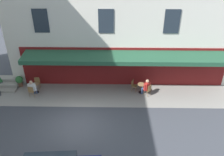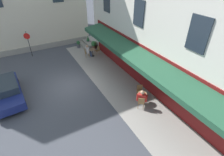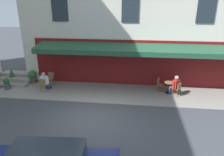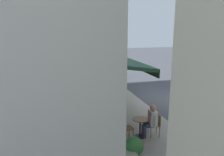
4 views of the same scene
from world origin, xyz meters
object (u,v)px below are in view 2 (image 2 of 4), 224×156
Objects in this scene: cafe_chair_wicker_back_row at (141,102)px; potted_plant_mid_terrace at (94,44)px; potted_plant_under_sign at (88,40)px; potted_plant_entrance_right at (78,44)px; seated_patron_in_red at (142,98)px; seated_companion_in_white at (88,50)px; cafe_chair_wicker_kerbside at (140,90)px; cafe_table_mid_terrace at (142,96)px; cafe_chair_wicker_facing_street at (98,50)px; cafe_table_near_entrance at (92,52)px; no_parking_sign at (28,40)px; parked_car_navy at (6,91)px; cafe_chair_wicker_corner_right at (86,52)px.

potted_plant_mid_terrace is at bearing -6.60° from cafe_chair_wicker_back_row.
potted_plant_entrance_right is (-0.38, 1.33, -0.10)m from potted_plant_under_sign.
potted_plant_under_sign is at bearing -4.82° from seated_patron_in_red.
seated_companion_in_white is 3.31m from potted_plant_under_sign.
cafe_chair_wicker_kerbside is 0.89× the size of potted_plant_under_sign.
cafe_chair_wicker_facing_street is at bearing -3.55° from cafe_table_mid_terrace.
cafe_table_near_entrance is 6.31m from no_parking_sign.
cafe_chair_wicker_facing_street is (0.07, -0.63, 0.06)m from cafe_table_near_entrance.
no_parking_sign is (10.46, 5.79, 1.25)m from cafe_chair_wicker_kerbside.
seated_companion_in_white is (7.57, 0.78, 0.15)m from cafe_chair_wicker_kerbside.
cafe_chair_wicker_back_row reaches higher than potted_plant_mid_terrace.
seated_patron_in_red reaches higher than potted_plant_under_sign.
seated_patron_in_red is at bearing 150.07° from cafe_chair_wicker_kerbside.
cafe_chair_wicker_facing_street is 0.35× the size of no_parking_sign.
cafe_table_mid_terrace is 11.25m from potted_plant_under_sign.
cafe_chair_wicker_back_row is at bearing -178.94° from potted_plant_entrance_right.
parked_car_navy is at bearing 126.75° from potted_plant_under_sign.
potted_plant_under_sign is 10.80m from parked_car_navy.
cafe_chair_wicker_kerbside is 9.20m from parked_car_navy.
seated_patron_in_red is 8.48m from seated_companion_in_white.
no_parking_sign is at bearing 87.73° from potted_plant_entrance_right.
cafe_table_mid_terrace is at bearing -41.21° from seated_patron_in_red.
potted_plant_under_sign is (0.18, -6.25, -1.30)m from no_parking_sign.
seated_companion_in_white is at bearing -97.85° from cafe_chair_wicker_corner_right.
parked_car_navy is (5.08, 7.68, 0.00)m from seated_patron_in_red.
cafe_chair_wicker_kerbside is 1.00× the size of potted_plant_mid_terrace.
cafe_chair_wicker_kerbside is (1.06, -0.66, 0.00)m from cafe_chair_wicker_back_row.
parked_car_navy reaches higher than cafe_table_mid_terrace.
potted_plant_under_sign reaches higher than cafe_chair_wicker_back_row.
cafe_chair_wicker_back_row is at bearing 173.90° from cafe_chair_wicker_facing_street.
seated_patron_in_red is 10.05m from potted_plant_mid_terrace.
seated_patron_in_red is (-0.31, 0.27, 0.22)m from cafe_table_mid_terrace.
potted_plant_mid_terrace is 1.54m from potted_plant_under_sign.
potted_plant_entrance_right is at bearing -2.60° from cafe_chair_wicker_corner_right.
parked_car_navy is (4.76, 7.95, 0.22)m from cafe_table_mid_terrace.
cafe_table_near_entrance is 0.82× the size of cafe_chair_wicker_corner_right.
no_parking_sign is at bearing 24.93° from seated_patron_in_red.
cafe_table_mid_terrace is at bearing 176.44° from potted_plant_under_sign.
cafe_chair_wicker_kerbside is 10.65m from potted_plant_under_sign.
cafe_chair_wicker_corner_right is (0.09, 0.63, 0.06)m from cafe_table_near_entrance.
potted_plant_entrance_right is (2.68, 1.13, -0.15)m from cafe_chair_wicker_facing_street.
cafe_chair_wicker_corner_right is at bearing 5.22° from cafe_table_mid_terrace.
potted_plant_under_sign is 1.38m from potted_plant_entrance_right.
cafe_chair_wicker_kerbside is (-7.59, 0.26, 0.00)m from cafe_chair_wicker_facing_street.
potted_plant_entrance_right is at bearing 1.96° from seated_companion_in_white.
potted_plant_under_sign reaches higher than potted_plant_mid_terrace.
cafe_chair_wicker_corner_right is 7.98m from parked_car_navy.
potted_plant_entrance_right is 0.18× the size of parked_car_navy.
cafe_chair_wicker_corner_right is 2.12m from potted_plant_mid_terrace.
seated_companion_in_white is (8.16, 0.53, 0.20)m from cafe_table_mid_terrace.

